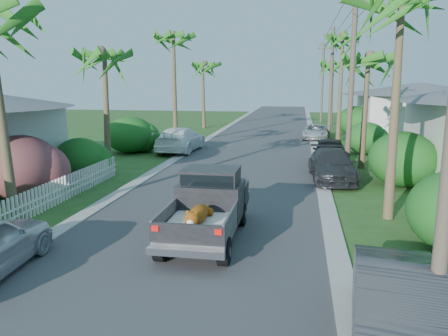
% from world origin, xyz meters
% --- Properties ---
extents(ground, '(120.00, 120.00, 0.00)m').
position_xyz_m(ground, '(0.00, 0.00, 0.00)').
color(ground, '#264D1C').
rests_on(ground, ground).
extents(road, '(8.00, 100.00, 0.02)m').
position_xyz_m(road, '(0.00, 25.00, 0.01)').
color(road, '#38383A').
rests_on(road, ground).
extents(curb_left, '(0.60, 100.00, 0.06)m').
position_xyz_m(curb_left, '(-4.30, 25.00, 0.03)').
color(curb_left, '#A5A39E').
rests_on(curb_left, ground).
extents(curb_right, '(0.60, 100.00, 0.06)m').
position_xyz_m(curb_right, '(4.30, 25.00, 0.03)').
color(curb_right, '#A5A39E').
rests_on(curb_right, ground).
extents(pickup_truck, '(1.98, 5.12, 2.06)m').
position_xyz_m(pickup_truck, '(0.50, 3.18, 1.01)').
color(pickup_truck, black).
rests_on(pickup_truck, ground).
extents(parked_car_rn, '(2.08, 4.69, 1.50)m').
position_xyz_m(parked_car_rn, '(5.00, -2.12, 0.75)').
color(parked_car_rn, '#323437').
rests_on(parked_car_rn, ground).
extents(parked_car_rm, '(2.32, 5.07, 1.44)m').
position_xyz_m(parked_car_rm, '(4.78, 11.71, 0.72)').
color(parked_car_rm, '#2A2C2F').
rests_on(parked_car_rm, ground).
extents(parked_car_rf, '(2.28, 4.51, 1.47)m').
position_xyz_m(parked_car_rf, '(4.86, 15.84, 0.74)').
color(parked_car_rf, black).
rests_on(parked_car_rf, ground).
extents(parked_car_rd, '(2.28, 4.45, 1.20)m').
position_xyz_m(parked_car_rd, '(4.49, 27.20, 0.60)').
color(parked_car_rd, silver).
rests_on(parked_car_rd, ground).
extents(parked_car_lf, '(2.52, 5.73, 1.64)m').
position_xyz_m(parked_car_lf, '(-4.77, 18.97, 0.82)').
color(parked_car_lf, white).
rests_on(parked_car_lf, ground).
extents(palm_l_b, '(4.40, 4.40, 7.40)m').
position_xyz_m(palm_l_b, '(-6.80, 12.00, 6.15)').
color(palm_l_b, brown).
rests_on(palm_l_b, ground).
extents(palm_l_c, '(4.40, 4.40, 9.20)m').
position_xyz_m(palm_l_c, '(-6.00, 22.00, 7.91)').
color(palm_l_c, brown).
rests_on(palm_l_c, ground).
extents(palm_l_d, '(4.40, 4.40, 7.70)m').
position_xyz_m(palm_l_d, '(-6.50, 34.00, 6.44)').
color(palm_l_d, brown).
rests_on(palm_l_d, ground).
extents(palm_r_b, '(4.40, 4.40, 7.20)m').
position_xyz_m(palm_r_b, '(6.60, 15.00, 5.95)').
color(palm_r_b, brown).
rests_on(palm_r_b, ground).
extents(palm_r_c, '(4.40, 4.40, 9.40)m').
position_xyz_m(palm_r_c, '(6.20, 26.00, 8.11)').
color(palm_r_c, brown).
rests_on(palm_r_c, ground).
extents(palm_r_d, '(4.40, 4.40, 8.00)m').
position_xyz_m(palm_r_d, '(6.50, 40.00, 6.74)').
color(palm_r_d, brown).
rests_on(palm_r_d, ground).
extents(shrub_l_b, '(3.00, 3.30, 2.60)m').
position_xyz_m(shrub_l_b, '(-7.80, 6.00, 1.30)').
color(shrub_l_b, '#C21B59').
rests_on(shrub_l_b, ground).
extents(shrub_l_c, '(2.40, 2.64, 2.00)m').
position_xyz_m(shrub_l_c, '(-7.40, 10.00, 1.00)').
color(shrub_l_c, '#1B4C15').
rests_on(shrub_l_c, ground).
extents(shrub_l_d, '(3.20, 3.52, 2.40)m').
position_xyz_m(shrub_l_d, '(-8.00, 18.00, 1.20)').
color(shrub_l_d, '#1B4C15').
rests_on(shrub_l_d, ground).
extents(shrub_r_b, '(3.00, 3.30, 2.50)m').
position_xyz_m(shrub_r_b, '(7.80, 11.00, 1.25)').
color(shrub_r_b, '#1B4C15').
rests_on(shrub_r_b, ground).
extents(shrub_r_c, '(2.60, 2.86, 2.10)m').
position_xyz_m(shrub_r_c, '(7.50, 20.00, 1.05)').
color(shrub_r_c, '#1B4C15').
rests_on(shrub_r_c, ground).
extents(shrub_r_d, '(3.20, 3.52, 2.60)m').
position_xyz_m(shrub_r_d, '(8.00, 30.00, 1.30)').
color(shrub_r_d, '#1B4C15').
rests_on(shrub_r_d, ground).
extents(picket_fence, '(0.10, 11.00, 1.00)m').
position_xyz_m(picket_fence, '(-6.00, 5.50, 0.50)').
color(picket_fence, white).
rests_on(picket_fence, ground).
extents(house_right_far, '(9.00, 8.00, 4.60)m').
position_xyz_m(house_right_far, '(13.00, 30.00, 2.12)').
color(house_right_far, silver).
rests_on(house_right_far, ground).
extents(utility_pole_b, '(1.60, 0.26, 9.00)m').
position_xyz_m(utility_pole_b, '(5.60, 13.00, 4.60)').
color(utility_pole_b, brown).
rests_on(utility_pole_b, ground).
extents(utility_pole_c, '(1.60, 0.26, 9.00)m').
position_xyz_m(utility_pole_c, '(5.60, 28.00, 4.60)').
color(utility_pole_c, brown).
rests_on(utility_pole_c, ground).
extents(utility_pole_d, '(1.60, 0.26, 9.00)m').
position_xyz_m(utility_pole_d, '(5.60, 43.00, 4.60)').
color(utility_pole_d, brown).
rests_on(utility_pole_d, ground).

